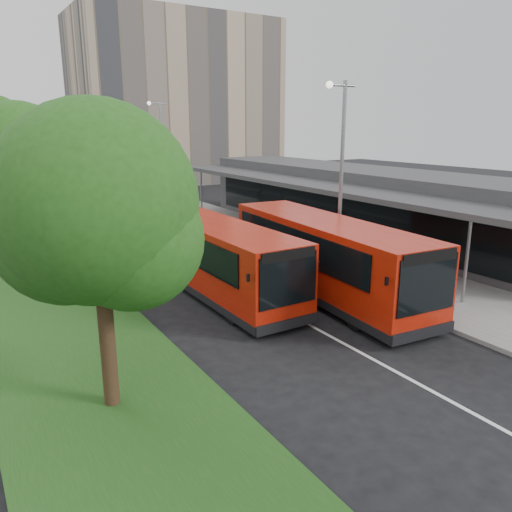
% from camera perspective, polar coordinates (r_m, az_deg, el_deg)
% --- Properties ---
extents(ground, '(120.00, 120.00, 0.00)m').
position_cam_1_polar(ground, '(17.97, 3.16, -6.31)').
color(ground, black).
rests_on(ground, ground).
extents(pavement, '(5.00, 80.00, 0.15)m').
position_cam_1_polar(pavement, '(37.72, -6.72, 4.93)').
color(pavement, slate).
rests_on(pavement, ground).
extents(grass_verge, '(5.00, 80.00, 0.10)m').
position_cam_1_polar(grass_verge, '(34.44, -26.71, 2.46)').
color(grass_verge, '#1A4817').
rests_on(grass_verge, ground).
extents(lane_centre_line, '(0.12, 70.00, 0.01)m').
position_cam_1_polar(lane_centre_line, '(30.98, -12.85, 2.38)').
color(lane_centre_line, silver).
rests_on(lane_centre_line, ground).
extents(kerb_dashes, '(0.12, 56.00, 0.01)m').
position_cam_1_polar(kerb_dashes, '(35.78, -9.96, 4.16)').
color(kerb_dashes, silver).
rests_on(kerb_dashes, ground).
extents(office_block, '(22.00, 12.00, 18.00)m').
position_cam_1_polar(office_block, '(60.59, -9.07, 17.00)').
color(office_block, tan).
rests_on(office_block, ground).
extents(station_building, '(7.70, 26.00, 4.00)m').
position_cam_1_polar(station_building, '(30.19, 11.59, 6.06)').
color(station_building, '#323235').
rests_on(station_building, ground).
extents(tree_near, '(4.42, 4.42, 7.05)m').
position_cam_1_polar(tree_near, '(11.26, -17.82, 4.32)').
color(tree_near, '#321F14').
rests_on(tree_near, ground).
extents(tree_mid, '(4.62, 4.62, 7.42)m').
position_cam_1_polar(tree_mid, '(23.00, -25.39, 9.22)').
color(tree_mid, '#321F14').
rests_on(tree_mid, ground).
extents(lamp_post_near, '(1.44, 0.28, 8.00)m').
position_cam_1_polar(lamp_post_near, '(20.96, 9.59, 9.81)').
color(lamp_post_near, gray).
rests_on(lamp_post_near, pavement).
extents(lamp_post_far, '(1.44, 0.28, 8.00)m').
position_cam_1_polar(lamp_post_far, '(38.33, -10.84, 11.92)').
color(lamp_post_far, gray).
rests_on(lamp_post_far, pavement).
extents(bus_main, '(3.49, 10.66, 2.97)m').
position_cam_1_polar(bus_main, '(19.35, 7.92, -0.15)').
color(bus_main, '#B41A09').
rests_on(bus_main, ground).
extents(bus_second, '(2.71, 10.00, 2.82)m').
position_cam_1_polar(bus_second, '(19.55, -4.73, -0.13)').
color(bus_second, '#B41A09').
rests_on(bus_second, ground).
extents(litter_bin, '(0.67, 0.67, 0.99)m').
position_cam_1_polar(litter_bin, '(29.02, -0.57, 3.22)').
color(litter_bin, '#322414').
rests_on(litter_bin, pavement).
extents(bollard, '(0.23, 0.23, 1.09)m').
position_cam_1_polar(bollard, '(34.92, -6.69, 5.17)').
color(bollard, yellow).
rests_on(bollard, pavement).
extents(car_near, '(2.66, 4.07, 1.29)m').
position_cam_1_polar(car_near, '(54.41, -18.89, 7.85)').
color(car_near, '#500B11').
rests_on(car_near, ground).
extents(car_far, '(2.13, 4.28, 1.35)m').
position_cam_1_polar(car_far, '(58.58, -24.01, 7.85)').
color(car_far, navy).
rests_on(car_far, ground).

